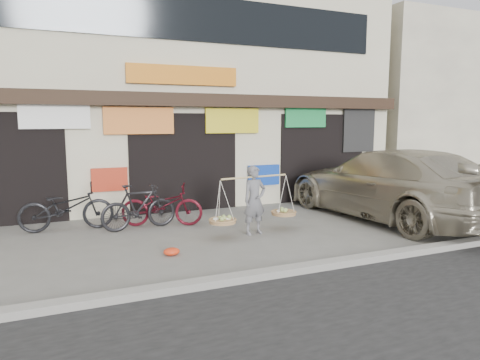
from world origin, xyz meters
name	(u,v)px	position (x,y,z in m)	size (l,w,h in m)	color
ground	(231,244)	(0.00, 0.00, 0.00)	(70.00, 70.00, 0.00)	slate
kerb	(277,272)	(0.00, -2.00, 0.06)	(70.00, 0.25, 0.12)	gray
shophouse_block	(159,92)	(0.00, 6.42, 3.45)	(14.00, 6.32, 7.00)	beige
neighbor_east	(444,106)	(13.50, 7.00, 3.20)	(12.00, 7.00, 6.40)	#BFB79E
street_vendor	(255,203)	(0.75, 0.51, 0.69)	(2.14, 0.77, 1.52)	slate
bike_0	(67,207)	(-3.06, 2.45, 0.54)	(0.72, 2.05, 1.08)	black
bike_1	(139,207)	(-1.52, 1.92, 0.53)	(0.50, 1.76, 1.06)	black
bike_2	(162,205)	(-0.96, 2.04, 0.50)	(0.67, 1.92, 1.01)	#4E0D18
suv	(389,184)	(4.59, 0.61, 0.90)	(2.95, 6.35, 1.79)	#A49B84
red_bag	(172,252)	(-1.31, -0.28, 0.07)	(0.31, 0.25, 0.14)	red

